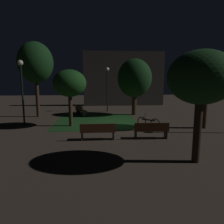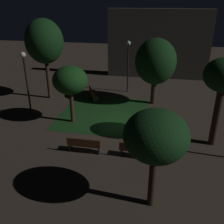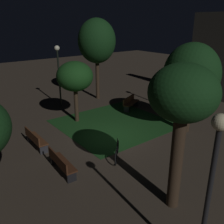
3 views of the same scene
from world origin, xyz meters
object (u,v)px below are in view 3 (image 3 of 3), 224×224
Objects in this scene: bench_front_left at (61,163)px; tree_tall_center at (75,77)px; lamp_post_plaza_west at (182,69)px; tree_left_canopy at (97,41)px; lamp_post_plaza_east at (58,66)px; bench_front_right at (35,139)px; bench_back_row at (130,102)px; tree_back_right at (183,98)px; tree_lawn_side at (191,75)px; lamp_post_path_center at (212,172)px; bicycle at (117,152)px.

bench_front_left is 0.49× the size of tree_tall_center.
lamp_post_plaza_west is at bearing 100.01° from bench_front_left.
lamp_post_plaza_west is at bearing 23.11° from tree_left_canopy.
lamp_post_plaza_east is (-7.80, 3.94, 2.51)m from bench_front_left.
bench_front_right is 0.29× the size of tree_left_canopy.
tree_back_right is at bearing -33.42° from bench_back_row.
tree_back_right is (3.49, -5.43, 0.59)m from tree_lawn_side.
tree_lawn_side reaches higher than bench_front_right.
lamp_post_plaza_east reaches higher than bench_back_row.
lamp_post_plaza_east is 1.03× the size of lamp_post_path_center.
lamp_post_plaza_west reaches higher than bicycle.
tree_back_right reaches higher than bench_front_left.
tree_left_canopy reaches higher than tree_tall_center.
tree_left_canopy reaches higher than lamp_post_path_center.
tree_back_right is (8.61, -1.26, 1.00)m from tree_tall_center.
bicycle is (-0.02, -5.05, -2.90)m from tree_lawn_side.
bench_front_right is 0.48× the size of tree_tall_center.
tree_lawn_side is 1.13× the size of lamp_post_plaza_east.
bench_front_right is 0.37× the size of tree_back_right.
bench_front_right is 7.76m from bench_back_row.
lamp_post_path_center reaches higher than bench_back_row.
tree_left_canopy is 1.27× the size of tree_back_right.
bench_back_row is at bearing 119.18° from bench_front_left.
bench_back_row is 0.42× the size of lamp_post_plaza_east.
bench_back_row is 12.61m from lamp_post_path_center.
tree_tall_center is at bearing 170.24° from bicycle.
bench_front_right is 0.36× the size of tree_lawn_side.
bicycle is at bearing 78.26° from bench_front_left.
tree_lawn_side is 3.22m from lamp_post_plaza_west.
tree_left_canopy is (-5.01, 7.24, 4.00)m from bench_front_right.
lamp_post_path_center reaches higher than bench_front_right.
bench_back_row is at bearing 85.79° from tree_tall_center.
tree_back_right is 3.96× the size of bicycle.
bench_front_left is 6.52m from lamp_post_path_center.
tree_tall_center is 8.76m from tree_back_right.
bench_front_right is 7.90m from tree_back_right.
tree_back_right reaches higher than lamp_post_plaza_west.
bench_front_left is at bearing -36.69° from tree_tall_center.
bench_front_left is 10.28m from lamp_post_plaza_west.
tree_lawn_side is at bearing 66.27° from bench_front_right.
tree_left_canopy is at bearing 89.71° from lamp_post_plaza_east.
tree_tall_center is 0.88× the size of lamp_post_path_center.
tree_lawn_side is (4.80, -0.04, 2.76)m from bench_back_row.
tree_lawn_side is 1.14× the size of lamp_post_plaza_west.
tree_left_canopy is 8.43m from tree_lawn_side.
lamp_post_path_center is (6.01, 0.71, 2.44)m from bench_front_left.
lamp_post_plaza_east is 3.55× the size of bicycle.
lamp_post_plaza_west reaches higher than bench_front_right.
bench_front_left is 1.48× the size of bicycle.
lamp_post_path_center reaches higher than bicycle.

